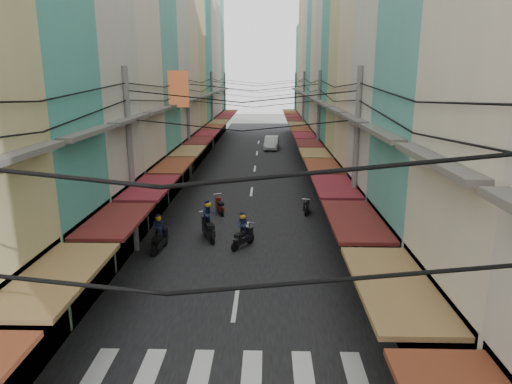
% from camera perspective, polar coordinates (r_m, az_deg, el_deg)
% --- Properties ---
extents(ground, '(160.00, 160.00, 0.00)m').
position_cam_1_polar(ground, '(18.30, -2.13, -10.90)').
color(ground, slate).
rests_on(ground, ground).
extents(road, '(10.00, 80.00, 0.02)m').
position_cam_1_polar(road, '(37.36, -0.24, 2.32)').
color(road, black).
rests_on(road, ground).
extents(sidewalk_left, '(3.00, 80.00, 0.06)m').
position_cam_1_polar(sidewalk_left, '(38.10, -10.07, 2.37)').
color(sidewalk_left, slate).
rests_on(sidewalk_left, ground).
extents(sidewalk_right, '(3.00, 80.00, 0.06)m').
position_cam_1_polar(sidewalk_right, '(37.72, 9.69, 2.27)').
color(sidewalk_right, slate).
rests_on(sidewalk_right, ground).
extents(crosswalk, '(7.55, 2.40, 0.01)m').
position_cam_1_polar(crosswalk, '(13.13, -3.87, -22.04)').
color(crosswalk, silver).
rests_on(crosswalk, ground).
extents(building_row_left, '(7.80, 67.67, 23.70)m').
position_cam_1_polar(building_row_left, '(34.34, -14.41, 17.23)').
color(building_row_left, beige).
rests_on(building_row_left, ground).
extents(building_row_right, '(7.80, 68.98, 22.59)m').
position_cam_1_polar(building_row_right, '(33.70, 13.74, 16.71)').
color(building_row_right, teal).
rests_on(building_row_right, ground).
extents(utility_poles, '(10.20, 66.13, 8.20)m').
position_cam_1_polar(utility_poles, '(31.57, -0.52, 12.16)').
color(utility_poles, slate).
rests_on(utility_poles, ground).
extents(white_car, '(5.03, 2.29, 1.73)m').
position_cam_1_polar(white_car, '(49.98, 1.96, 5.38)').
color(white_car, silver).
rests_on(white_car, ground).
extents(bicycle, '(1.77, 0.87, 1.17)m').
position_cam_1_polar(bicycle, '(16.89, 24.41, -14.58)').
color(bicycle, black).
rests_on(bicycle, ground).
extents(moving_scooters, '(7.58, 7.93, 1.99)m').
position_cam_1_polar(moving_scooters, '(22.56, -5.08, -4.48)').
color(moving_scooters, black).
rests_on(moving_scooters, ground).
extents(parked_scooters, '(12.91, 11.89, 1.02)m').
position_cam_1_polar(parked_scooters, '(15.03, 16.57, -15.52)').
color(parked_scooters, black).
rests_on(parked_scooters, ground).
extents(pedestrians, '(12.23, 21.52, 2.18)m').
position_cam_1_polar(pedestrians, '(19.80, -14.68, -6.21)').
color(pedestrians, '#28212C').
rests_on(pedestrians, ground).
extents(market_umbrella, '(2.29, 2.29, 2.41)m').
position_cam_1_polar(market_umbrella, '(12.61, 23.07, -13.70)').
color(market_umbrella, '#B2B2B7').
rests_on(market_umbrella, ground).
extents(traffic_sign, '(0.10, 0.57, 2.62)m').
position_cam_1_polar(traffic_sign, '(18.86, 12.72, -4.34)').
color(traffic_sign, slate).
rests_on(traffic_sign, ground).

